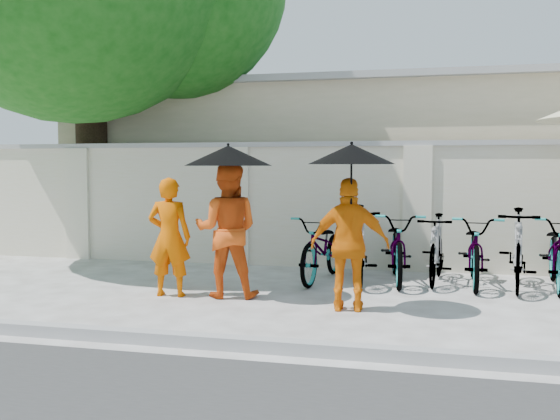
# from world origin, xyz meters

# --- Properties ---
(ground) EXTENTS (80.00, 80.00, 0.00)m
(ground) POSITION_xyz_m (0.00, 0.00, 0.00)
(ground) COLOR silver
(kerb) EXTENTS (40.00, 0.16, 0.12)m
(kerb) POSITION_xyz_m (0.00, -1.70, 0.06)
(kerb) COLOR #9B9B9B
(kerb) RESTS_ON ground
(compound_wall) EXTENTS (20.00, 0.30, 2.00)m
(compound_wall) POSITION_xyz_m (1.00, 3.20, 1.00)
(compound_wall) COLOR beige
(compound_wall) RESTS_ON ground
(building_behind) EXTENTS (14.00, 6.00, 3.20)m
(building_behind) POSITION_xyz_m (2.00, 7.00, 1.60)
(building_behind) COLOR beige
(building_behind) RESTS_ON ground
(monk_left) EXTENTS (0.59, 0.42, 1.53)m
(monk_left) POSITION_xyz_m (-1.06, 0.38, 0.77)
(monk_left) COLOR #DF5A00
(monk_left) RESTS_ON ground
(monk_center) EXTENTS (0.93, 0.78, 1.73)m
(monk_center) POSITION_xyz_m (-0.32, 0.50, 0.86)
(monk_center) COLOR #DC4C11
(monk_center) RESTS_ON ground
(parasol_center) EXTENTS (1.10, 1.10, 0.96)m
(parasol_center) POSITION_xyz_m (-0.27, 0.42, 1.81)
(parasol_center) COLOR black
(parasol_center) RESTS_ON ground
(monk_right) EXTENTS (0.94, 0.46, 1.54)m
(monk_right) POSITION_xyz_m (1.31, 0.09, 0.77)
(monk_right) COLOR orange
(monk_right) RESTS_ON ground
(parasol_right) EXTENTS (0.99, 0.99, 1.05)m
(parasol_right) POSITION_xyz_m (1.33, 0.01, 1.81)
(parasol_right) COLOR black
(parasol_right) RESTS_ON ground
(bike_0) EXTENTS (0.87, 1.91, 0.97)m
(bike_0) POSITION_xyz_m (0.69, 1.91, 0.48)
(bike_0) COLOR gray
(bike_0) RESTS_ON ground
(bike_1) EXTENTS (0.77, 1.90, 1.11)m
(bike_1) POSITION_xyz_m (1.22, 1.92, 0.56)
(bike_1) COLOR gray
(bike_1) RESTS_ON ground
(bike_2) EXTENTS (0.87, 2.00, 1.02)m
(bike_2) POSITION_xyz_m (1.76, 2.06, 0.51)
(bike_2) COLOR gray
(bike_2) RESTS_ON ground
(bike_3) EXTENTS (0.63, 1.69, 0.99)m
(bike_3) POSITION_xyz_m (2.30, 2.08, 0.50)
(bike_3) COLOR gray
(bike_3) RESTS_ON ground
(bike_4) EXTENTS (0.72, 1.92, 1.00)m
(bike_4) POSITION_xyz_m (2.84, 2.04, 0.50)
(bike_4) COLOR gray
(bike_4) RESTS_ON ground
(bike_5) EXTENTS (0.73, 1.88, 1.10)m
(bike_5) POSITION_xyz_m (3.37, 1.92, 0.55)
(bike_5) COLOR gray
(bike_5) RESTS_ON ground
(bike_6) EXTENTS (0.86, 1.99, 1.01)m
(bike_6) POSITION_xyz_m (3.91, 2.04, 0.51)
(bike_6) COLOR gray
(bike_6) RESTS_ON ground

